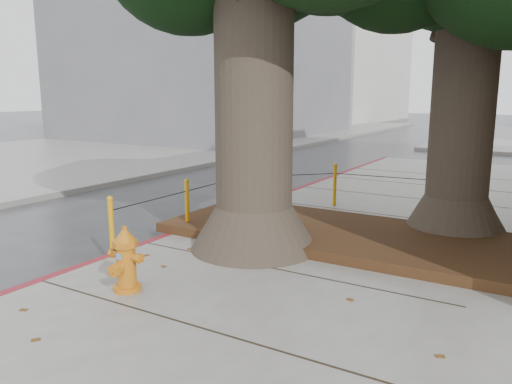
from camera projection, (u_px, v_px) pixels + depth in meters
ground at (153, 326)px, 5.64m from camera, size 140.00×140.00×0.00m
sidewalk_opposite at (68, 155)px, 21.12m from camera, size 14.00×60.00×0.15m
curb_red at (165, 240)px, 8.74m from camera, size 0.14×26.00×0.16m
planter_bed at (352, 236)px, 8.41m from camera, size 6.40×2.60×0.16m
building_far_grey at (213, 38)px, 30.58m from camera, size 12.00×16.00×12.00m
building_far_white at (330, 46)px, 50.64m from camera, size 12.00×18.00×15.00m
bollard_ring at (274, 195)px, 9.63m from camera, size 3.79×5.39×0.95m
fire_hydrant at (126, 259)px, 6.19m from camera, size 0.44×0.39×0.84m
car_dark at (234, 129)px, 28.22m from camera, size 2.43×4.86×1.35m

